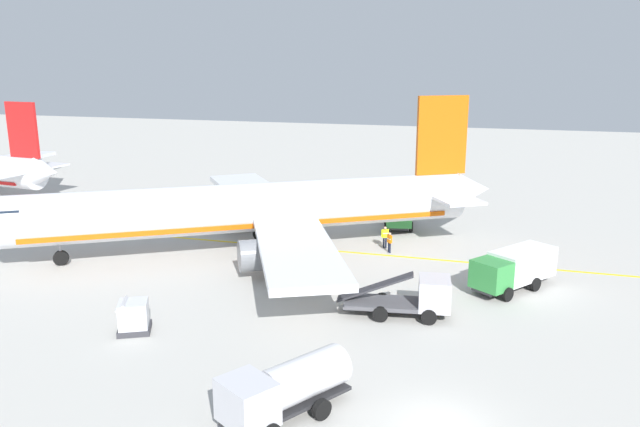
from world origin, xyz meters
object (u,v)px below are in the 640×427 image
service_truck_fuel (514,268)px  crew_loader_right (301,263)px  service_truck_pushback (285,388)px  crew_supervisor (390,241)px  airliner_foreground (252,209)px  cargo_container_near (133,317)px  crew_marshaller (337,262)px  service_truck_baggage (398,209)px  service_truck_catering (415,297)px  crew_loader_left (385,235)px

service_truck_fuel → crew_loader_right: 14.28m
service_truck_pushback → crew_loader_right: service_truck_pushback is taller
crew_loader_right → crew_supervisor: (7.23, -4.99, -0.06)m
service_truck_fuel → service_truck_pushback: size_ratio=1.08×
airliner_foreground → crew_loader_right: airliner_foreground is taller
airliner_foreground → crew_supervisor: bearing=-77.3°
service_truck_pushback → crew_supervisor: service_truck_pushback is taller
cargo_container_near → crew_marshaller: bearing=-34.8°
service_truck_baggage → airliner_foreground: bearing=136.9°
service_truck_fuel → service_truck_catering: service_truck_catering is taller
service_truck_fuel → crew_loader_left: (6.79, 9.76, -0.43)m
service_truck_catering → crew_marshaller: 8.50m
service_truck_catering → service_truck_pushback: (-12.23, 3.84, 0.22)m
service_truck_catering → crew_loader_left: size_ratio=3.80×
service_truck_pushback → crew_loader_right: (16.90, 4.74, -0.37)m
crew_loader_right → crew_loader_left: bearing=-27.8°
cargo_container_near → service_truck_catering: bearing=-66.4°
service_truck_catering → crew_supervisor: (11.91, 3.59, -0.21)m
airliner_foreground → crew_loader_right: (-4.87, -5.51, -2.36)m
airliner_foreground → service_truck_pushback: airliner_foreground is taller
service_truck_fuel → crew_marshaller: (-0.48, 11.83, -0.52)m
service_truck_baggage → crew_loader_right: size_ratio=3.61×
cargo_container_near → crew_supervisor: cargo_container_near is taller
crew_loader_left → crew_supervisor: crew_loader_left is taller
service_truck_fuel → crew_loader_right: (-1.59, 14.18, -0.45)m
service_truck_fuel → service_truck_pushback: (-18.49, 9.44, -0.08)m
cargo_container_near → airliner_foreground: bearing=-2.3°
service_truck_fuel → airliner_foreground: bearing=80.5°
service_truck_catering → crew_marshaller: size_ratio=4.14×
service_truck_fuel → crew_supervisor: service_truck_fuel is taller
service_truck_baggage → service_truck_catering: bearing=-168.1°
service_truck_baggage → service_truck_catering: 20.52m
cargo_container_near → service_truck_fuel: bearing=-58.0°
airliner_foreground → service_truck_fuel: 20.05m
airliner_foreground → cargo_container_near: bearing=177.7°
crew_marshaller → service_truck_catering: bearing=-132.9°
cargo_container_near → crew_marshaller: size_ratio=1.44×
airliner_foreground → service_truck_fuel: airliner_foreground is taller
cargo_container_near → crew_loader_right: bearing=-29.0°
airliner_foreground → cargo_container_near: 16.20m
crew_loader_left → cargo_container_near: bearing=151.5°
service_truck_catering → crew_marshaller: service_truck_catering is taller
service_truck_pushback → service_truck_fuel: bearing=-27.0°
service_truck_catering → service_truck_baggage: bearing=11.9°
service_truck_catering → crew_loader_right: (4.68, 8.58, -0.14)m
crew_supervisor → crew_loader_left: bearing=26.4°
service_truck_baggage → crew_marshaller: 14.45m
service_truck_catering → crew_loader_right: 9.77m
service_truck_baggage → crew_loader_left: size_ratio=3.54×
crew_marshaller → crew_supervisor: bearing=-23.3°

